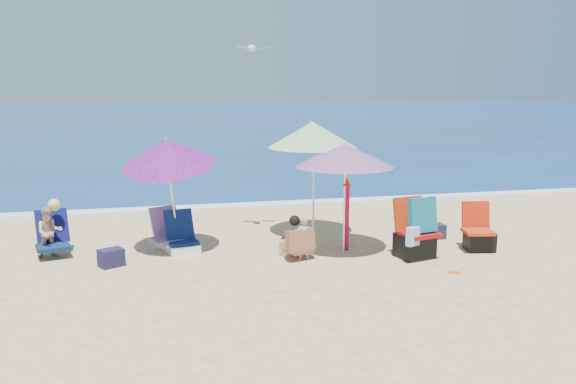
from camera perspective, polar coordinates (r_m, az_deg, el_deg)
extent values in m
plane|color=#D8BC84|center=(10.08, 2.91, -7.12)|extent=(120.00, 120.00, 0.00)
cube|color=navy|center=(54.40, -9.80, 7.18)|extent=(120.00, 80.00, 0.12)
cube|color=white|center=(14.90, -2.27, -1.20)|extent=(120.00, 0.50, 0.04)
cylinder|color=white|center=(10.62, 5.53, -1.00)|extent=(0.03, 0.03, 1.88)
cone|color=#FD216B|center=(10.48, 5.55, 3.62)|extent=(1.82, 1.82, 0.42)
cylinder|color=white|center=(10.45, 5.50, 4.64)|extent=(0.03, 0.03, 0.11)
cylinder|color=silver|center=(11.56, 2.52, 0.70)|extent=(0.05, 0.05, 2.16)
cone|color=green|center=(11.53, 2.42, 5.63)|extent=(2.32, 2.32, 0.51)
cylinder|color=silver|center=(11.60, 2.21, 6.78)|extent=(0.04, 0.04, 0.14)
cylinder|color=silver|center=(10.92, -11.22, -0.77)|extent=(0.20, 0.48, 1.86)
cone|color=#C41C6D|center=(10.61, -11.75, 3.80)|extent=(2.12, 2.16, 0.86)
cylinder|color=white|center=(10.60, -11.85, 4.94)|extent=(0.05, 0.07, 0.13)
cylinder|color=#BB0D36|center=(10.82, 5.73, -2.45)|extent=(0.14, 0.14, 1.26)
cone|color=#B12C0C|center=(10.57, 5.77, 1.03)|extent=(0.19, 0.19, 0.16)
cube|color=#0C2046|center=(10.91, -10.25, -4.87)|extent=(0.60, 0.55, 0.06)
cube|color=#0E1F4F|center=(11.07, -10.61, -3.15)|extent=(0.57, 0.40, 0.55)
cube|color=white|center=(10.89, -10.20, -5.46)|extent=(0.62, 0.57, 0.17)
cube|color=#C75E46|center=(11.10, -11.74, -4.65)|extent=(0.66, 0.62, 0.06)
cube|color=#CE4B48|center=(11.34, -11.97, -2.84)|extent=(0.60, 0.47, 0.56)
cube|color=white|center=(11.26, -11.01, -4.96)|extent=(0.68, 0.65, 0.17)
cube|color=#B5320C|center=(11.25, 18.09, -3.72)|extent=(0.58, 0.54, 0.05)
cube|color=#B1200C|center=(11.46, 17.88, -2.13)|extent=(0.53, 0.23, 0.51)
cube|color=black|center=(11.45, 18.23, -4.53)|extent=(0.56, 0.52, 0.37)
cube|color=#9D0B0D|center=(10.53, 12.74, -4.01)|extent=(0.72, 0.68, 0.07)
cube|color=#B12F0C|center=(10.69, 11.71, -2.08)|extent=(0.63, 0.31, 0.61)
cube|color=black|center=(10.66, 12.28, -5.14)|extent=(0.70, 0.65, 0.43)
cube|color=#0B828D|center=(10.38, 13.04, -2.21)|extent=(0.57, 0.32, 0.62)
cube|color=#94D0EE|center=(10.21, 12.12, -4.26)|extent=(0.26, 0.20, 0.33)
imported|color=tan|center=(10.23, 1.50, -4.57)|extent=(0.33, 0.27, 0.78)
cube|color=#3C1073|center=(10.35, 1.05, -5.73)|extent=(0.54, 0.51, 0.05)
cube|color=#400D5E|center=(10.20, 1.21, -4.76)|extent=(0.57, 0.36, 0.40)
sphere|color=black|center=(10.23, 0.65, -2.81)|extent=(0.19, 0.19, 0.19)
imported|color=tan|center=(11.20, -22.32, -3.67)|extent=(0.52, 0.45, 0.92)
cube|color=#0B2142|center=(11.22, -22.00, -4.99)|extent=(0.67, 0.62, 0.07)
cube|color=#0B0F43|center=(11.48, -22.09, -3.10)|extent=(0.62, 0.46, 0.59)
sphere|color=#CDC576|center=(11.28, -21.92, -1.17)|extent=(0.22, 0.22, 0.22)
cube|color=#1A1938|center=(10.38, -16.92, -6.18)|extent=(0.48, 0.43, 0.30)
cube|color=black|center=(10.83, 0.26, -5.16)|extent=(0.41, 0.37, 0.25)
cube|color=tan|center=(10.59, -0.07, -5.48)|extent=(0.34, 0.28, 0.26)
cube|color=#192137|center=(12.06, 14.14, -3.74)|extent=(0.40, 0.30, 0.29)
cube|color=black|center=(11.46, 13.15, -4.64)|extent=(0.33, 0.28, 0.22)
cube|color=#FD541A|center=(10.00, 16.01, -7.59)|extent=(0.21, 0.12, 0.03)
ellipsoid|color=silver|center=(11.47, -3.58, 13.87)|extent=(0.26, 0.36, 0.13)
cube|color=#96979E|center=(11.58, -4.37, 13.91)|extent=(0.34, 0.19, 0.07)
cube|color=gray|center=(11.61, -2.22, 13.93)|extent=(0.34, 0.19, 0.07)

